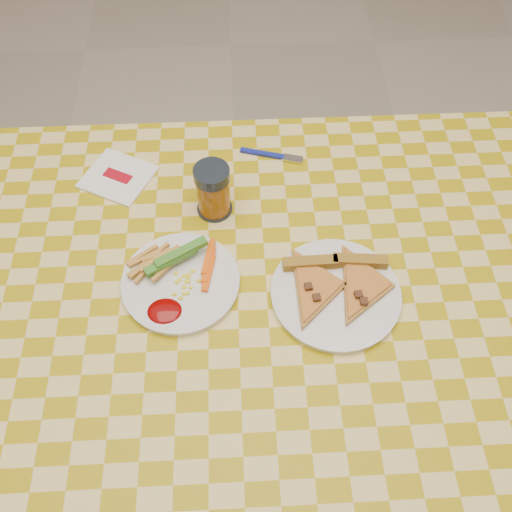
% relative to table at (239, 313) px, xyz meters
% --- Properties ---
extents(ground, '(8.00, 8.00, 0.00)m').
position_rel_table_xyz_m(ground, '(0.00, 0.00, -0.68)').
color(ground, beige).
rests_on(ground, ground).
extents(table, '(1.28, 0.88, 0.76)m').
position_rel_table_xyz_m(table, '(0.00, 0.00, 0.00)').
color(table, silver).
rests_on(table, ground).
extents(plate_left, '(0.26, 0.26, 0.01)m').
position_rel_table_xyz_m(plate_left, '(-0.10, 0.02, 0.08)').
color(plate_left, white).
rests_on(plate_left, table).
extents(plate_right, '(0.28, 0.28, 0.01)m').
position_rel_table_xyz_m(plate_right, '(0.17, -0.01, 0.08)').
color(plate_right, white).
rests_on(plate_right, table).
extents(fries_veggies, '(0.18, 0.17, 0.04)m').
position_rel_table_xyz_m(fries_veggies, '(-0.11, 0.04, 0.10)').
color(fries_veggies, gold).
rests_on(fries_veggies, plate_left).
extents(pizza_slices, '(0.21, 0.20, 0.02)m').
position_rel_table_xyz_m(pizza_slices, '(0.17, -0.00, 0.09)').
color(pizza_slices, '#B87538').
rests_on(pizza_slices, plate_right).
extents(drink_glass, '(0.07, 0.07, 0.11)m').
position_rel_table_xyz_m(drink_glass, '(-0.04, 0.19, 0.13)').
color(drink_glass, black).
rests_on(drink_glass, table).
extents(napkin, '(0.17, 0.16, 0.01)m').
position_rel_table_xyz_m(napkin, '(-0.23, 0.28, 0.08)').
color(napkin, white).
rests_on(napkin, table).
extents(fork, '(0.13, 0.05, 0.01)m').
position_rel_table_xyz_m(fork, '(0.08, 0.33, 0.08)').
color(fork, navy).
rests_on(fork, table).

